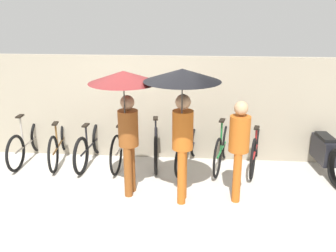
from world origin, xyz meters
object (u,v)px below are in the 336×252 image
Objects in this scene: parked_bicycle_6 at (222,147)px; pedestrian_trailing at (239,144)px; pedestrian_leading at (125,98)px; parked_bicycle_1 at (60,143)px; parked_bicycle_2 at (91,145)px; parked_bicycle_5 at (189,148)px; pedestrian_center at (182,97)px; parked_bicycle_0 at (28,143)px; motorcycle at (323,151)px; parked_bicycle_3 at (123,144)px; parked_bicycle_4 at (156,145)px; parked_bicycle_7 at (256,147)px.

parked_bicycle_6 is 1.02× the size of pedestrian_trailing.
parked_bicycle_6 is 2.42m from pedestrian_leading.
parked_bicycle_2 is at bearing -102.84° from parked_bicycle_1.
parked_bicycle_1 is 2.57m from parked_bicycle_5.
parked_bicycle_0 is at bearing -21.13° from pedestrian_center.
pedestrian_leading is (0.98, -1.29, 1.28)m from parked_bicycle_2.
pedestrian_trailing is 2.17m from motorcycle.
parked_bicycle_3 is (1.93, -0.01, 0.02)m from parked_bicycle_0.
parked_bicycle_6 is 0.77× the size of pedestrian_center.
motorcycle is (5.08, -0.08, 0.02)m from parked_bicycle_1.
motorcycle is at bearing -146.89° from pedestrian_center.
parked_bicycle_2 is 0.64m from parked_bicycle_3.
parked_bicycle_4 is 1.02× the size of parked_bicycle_6.
pedestrian_leading is 0.89m from pedestrian_center.
pedestrian_center is at bearing -137.29° from parked_bicycle_3.
parked_bicycle_2 is (1.28, -0.02, -0.00)m from parked_bicycle_0.
parked_bicycle_2 reaches higher than parked_bicycle_4.
parked_bicycle_0 is 0.64m from parked_bicycle_1.
parked_bicycle_1 is 5.08m from motorcycle.
pedestrian_leading is at bearing -6.80° from pedestrian_center.
parked_bicycle_0 is 3.21m from parked_bicycle_5.
motorcycle is (1.23, -0.09, -0.00)m from parked_bicycle_7.
parked_bicycle_4 is (2.57, 0.06, 0.01)m from parked_bicycle_0.
parked_bicycle_3 is (1.29, -0.04, 0.02)m from parked_bicycle_1.
parked_bicycle_3 is 3.79m from motorcycle.
parked_bicycle_5 is at bearing -88.72° from pedestrian_center.
parked_bicycle_3 is 2.50m from pedestrian_trailing.
parked_bicycle_0 is 2.57m from parked_bicycle_4.
motorcycle is at bearing -81.07° from parked_bicycle_7.
pedestrian_trailing is (1.75, 0.06, -0.70)m from pedestrian_leading.
parked_bicycle_7 is 2.90m from pedestrian_leading.
parked_bicycle_7 is 0.91× the size of motorcycle.
parked_bicycle_3 is at bearing -89.60° from parked_bicycle_0.
parked_bicycle_6 is (3.21, -0.03, 0.02)m from parked_bicycle_1.
pedestrian_trailing is (2.09, -1.25, 0.56)m from parked_bicycle_3.
pedestrian_leading is at bearing 134.71° from parked_bicycle_7.
parked_bicycle_5 is 0.81× the size of pedestrian_leading.
parked_bicycle_0 is 0.81× the size of pedestrian_center.
parked_bicycle_7 is at bearing 80.86° from motorcycle.
parked_bicycle_7 is 0.84× the size of pedestrian_center.
parked_bicycle_4 reaches higher than parked_bicycle_1.
parked_bicycle_2 is 4.44m from motorcycle.
parked_bicycle_0 is 3.85m from parked_bicycle_6.
parked_bicycle_4 is at bearing -80.63° from parked_bicycle_3.
pedestrian_center reaches higher than pedestrian_trailing.
parked_bicycle_1 is at bearing 84.81° from parked_bicycle_4.
parked_bicycle_2 is 1.05× the size of parked_bicycle_6.
pedestrian_center is at bearing -114.63° from parked_bicycle_0.
parked_bicycle_4 is 0.94× the size of parked_bicycle_7.
pedestrian_trailing reaches higher than parked_bicycle_2.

